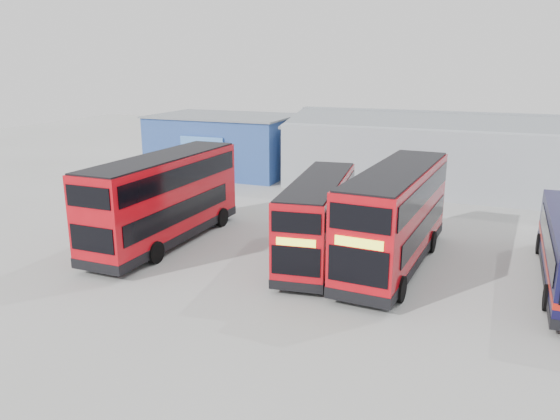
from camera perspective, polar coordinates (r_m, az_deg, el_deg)
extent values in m
plane|color=gray|center=(28.43, 2.77, -4.70)|extent=(120.00, 120.00, 0.00)
cube|color=navy|center=(49.38, -5.78, 6.83)|extent=(12.00, 8.00, 5.00)
cube|color=slate|center=(49.07, -5.87, 9.77)|extent=(12.30, 8.30, 0.15)
cube|color=#4A85D2|center=(45.75, -8.18, 6.71)|extent=(3.96, 0.15, 1.40)
cube|color=#979DA5|center=(45.86, 20.82, 5.26)|extent=(30.00, 12.00, 5.00)
cube|color=slate|center=(42.72, 21.05, 8.30)|extent=(30.50, 6.33, 1.29)
cube|color=slate|center=(48.29, 21.22, 8.98)|extent=(30.50, 6.33, 1.29)
cube|color=red|center=(30.18, -12.03, 1.29)|extent=(2.89, 11.45, 4.40)
cube|color=black|center=(30.71, -11.82, -2.30)|extent=(2.93, 11.49, 0.49)
cube|color=black|center=(29.21, -10.22, -0.13)|extent=(0.20, 9.67, 1.03)
cube|color=black|center=(30.76, -14.55, 0.40)|extent=(0.20, 9.67, 1.03)
cube|color=black|center=(29.14, -9.93, 3.58)|extent=(0.21, 10.76, 1.03)
cube|color=black|center=(30.69, -14.30, 3.93)|extent=(0.21, 10.76, 1.03)
cube|color=black|center=(35.04, -6.69, 2.41)|extent=(2.45, 0.09, 1.47)
cube|color=black|center=(34.66, -6.79, 5.56)|extent=(2.45, 0.09, 1.03)
cube|color=yellow|center=(34.85, -6.73, 3.98)|extent=(1.96, 0.07, 0.38)
cube|color=black|center=(26.04, -19.06, -2.91)|extent=(2.39, 0.09, 1.20)
cube|color=black|center=(25.52, -19.44, 1.27)|extent=(2.39, 0.09, 0.98)
cube|color=black|center=(29.73, -12.26, 5.44)|extent=(2.72, 11.28, 0.11)
cylinder|color=black|center=(33.28, -6.13, -0.74)|extent=(0.36, 1.14, 1.13)
cylinder|color=black|center=(34.58, -9.93, -0.28)|extent=(0.36, 1.14, 1.13)
cylinder|color=black|center=(27.78, -12.92, -4.34)|extent=(0.36, 1.14, 1.13)
cylinder|color=black|center=(29.32, -17.09, -3.59)|extent=(0.36, 1.14, 1.13)
cube|color=red|center=(27.17, 3.98, -0.79)|extent=(3.53, 9.96, 3.76)
cube|color=black|center=(27.69, 3.91, -4.16)|extent=(3.57, 10.00, 0.42)
cube|color=black|center=(27.87, 1.72, -1.28)|extent=(1.09, 8.20, 0.88)
cube|color=black|center=(27.47, 6.52, -1.63)|extent=(1.09, 8.20, 0.88)
cube|color=black|center=(27.11, 1.57, 1.70)|extent=(1.20, 9.12, 0.88)
cube|color=black|center=(26.70, 6.51, 1.39)|extent=(1.20, 9.12, 0.88)
cube|color=black|center=(22.79, 1.65, -5.38)|extent=(2.08, 0.31, 1.25)
cube|color=black|center=(22.25, 1.68, -1.36)|extent=(2.08, 0.31, 0.88)
cube|color=yellow|center=(22.50, 1.66, -3.40)|extent=(1.66, 0.25, 0.32)
cube|color=black|center=(31.96, 5.59, 0.65)|extent=(2.03, 0.30, 1.02)
cube|color=black|center=(31.59, 5.67, 3.59)|extent=(2.03, 0.30, 0.84)
cube|color=black|center=(26.71, 4.05, 3.13)|extent=(3.37, 9.81, 0.09)
cylinder|color=black|center=(24.83, -0.11, -6.53)|extent=(0.42, 1.00, 0.97)
cylinder|color=black|center=(24.40, 5.00, -7.00)|extent=(0.42, 1.00, 0.97)
cylinder|color=black|center=(30.19, 2.71, -2.53)|extent=(0.42, 1.00, 0.97)
cylinder|color=black|center=(29.84, 6.90, -2.84)|extent=(0.42, 1.00, 0.97)
cube|color=red|center=(26.71, 11.95, -0.53)|extent=(3.48, 11.57, 4.40)
cube|color=black|center=(27.30, 11.72, -4.54)|extent=(3.52, 11.62, 0.49)
cube|color=black|center=(27.59, 9.34, -1.01)|extent=(0.70, 9.66, 1.03)
cube|color=black|center=(26.99, 14.96, -1.70)|extent=(0.70, 9.66, 1.03)
cube|color=black|center=(26.72, 9.24, 2.56)|extent=(0.78, 10.74, 1.03)
cube|color=black|center=(26.11, 15.05, 1.93)|extent=(0.78, 10.74, 1.03)
cube|color=black|center=(21.64, 8.14, -5.88)|extent=(2.44, 0.22, 1.47)
cube|color=black|center=(21.02, 8.34, -0.90)|extent=(2.44, 0.22, 1.03)
cube|color=yellow|center=(21.30, 8.23, -3.43)|extent=(1.95, 0.17, 0.38)
cube|color=black|center=(32.28, 14.37, 0.91)|extent=(2.39, 0.21, 1.20)
cube|color=black|center=(31.87, 14.60, 4.32)|extent=(2.39, 0.21, 0.98)
cube|color=black|center=(26.20, 12.22, 4.15)|extent=(3.30, 11.40, 0.11)
cylinder|color=black|center=(24.09, 6.33, -7.13)|extent=(0.42, 1.15, 1.13)
cylinder|color=black|center=(23.44, 12.41, -8.06)|extent=(0.42, 1.15, 1.13)
cylinder|color=black|center=(30.26, 10.68, -2.57)|extent=(0.42, 1.15, 1.13)
cylinder|color=black|center=(29.75, 15.53, -3.19)|extent=(0.42, 1.15, 1.13)
cube|color=black|center=(26.82, 26.14, -2.66)|extent=(0.15, 9.51, 0.98)
cylinder|color=black|center=(31.44, 25.53, -3.22)|extent=(0.34, 1.08, 1.08)
cylinder|color=black|center=(24.63, 26.21, -8.25)|extent=(0.34, 1.08, 1.08)
cube|color=silver|center=(45.40, -8.79, 4.44)|extent=(3.72, 5.58, 1.97)
cube|color=black|center=(43.76, -11.45, 4.32)|extent=(1.77, 0.69, 0.73)
cube|color=black|center=(45.16, -11.29, 4.67)|extent=(0.37, 0.89, 0.62)
cube|color=black|center=(43.51, -9.60, 4.35)|extent=(0.37, 0.89, 0.62)
cylinder|color=black|center=(45.29, -11.27, 3.10)|extent=(0.49, 0.79, 0.75)
cylinder|color=black|center=(43.74, -9.69, 2.75)|extent=(0.49, 0.79, 0.75)
cylinder|color=black|center=(47.43, -7.88, 3.80)|extent=(0.49, 0.79, 0.75)
cylinder|color=black|center=(45.96, -6.26, 3.49)|extent=(0.49, 0.79, 0.75)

